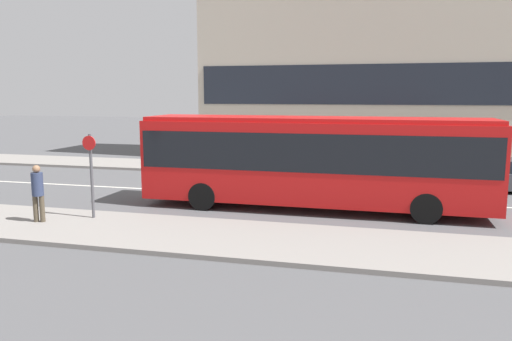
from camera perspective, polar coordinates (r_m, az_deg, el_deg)
name	(u,v)px	position (r m, az deg, el deg)	size (l,w,h in m)	color
ground_plane	(196,191)	(20.60, -6.89, -2.39)	(120.00, 120.00, 0.00)	#4F4F51
sidewalk_near	(117,230)	(15.09, -15.60, -6.52)	(44.00, 3.50, 0.13)	gray
sidewalk_far	(239,168)	(26.42, -1.96, 0.27)	(44.00, 3.50, 0.13)	gray
lane_centerline	(196,191)	(20.60, -6.89, -2.38)	(41.80, 0.16, 0.01)	silver
apartment_block_left_tower	(369,23)	(31.51, 12.78, 16.14)	(19.48, 5.88, 16.26)	beige
city_bus	(313,157)	(17.18, 6.57, 1.58)	(11.80, 2.50, 3.18)	red
parked_car_0	(489,175)	(22.76, 25.04, -0.50)	(4.53, 1.82, 1.31)	#4C5156
pedestrian_near_stop	(38,190)	(16.32, -23.68, -2.03)	(0.35, 0.34, 1.73)	#4C4233
bus_stop_sign	(91,169)	(16.16, -18.33, 0.14)	(0.44, 0.12, 2.62)	#4C4C51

